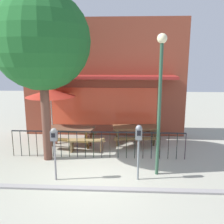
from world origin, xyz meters
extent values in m
plane|color=#9F9E8E|center=(0.00, 0.00, 0.00)|extent=(40.00, 40.00, 0.00)
cube|color=#562917|center=(0.00, 4.53, 0.00)|extent=(7.30, 0.54, 0.01)
cube|color=brown|center=(0.00, 4.53, 2.60)|extent=(7.30, 0.50, 5.19)
cube|color=#E54C2D|center=(0.00, 4.27, 1.35)|extent=(4.74, 0.02, 1.70)
cube|color=#A22723|center=(0.00, 3.80, 2.70)|extent=(6.20, 0.97, 0.12)
cube|color=black|center=(0.00, 1.60, 0.95)|extent=(6.13, 0.04, 0.04)
cylinder|color=black|center=(-3.07, 1.60, 0.47)|extent=(0.02, 0.02, 0.95)
cylinder|color=black|center=(-2.77, 1.60, 0.47)|extent=(0.02, 0.02, 0.95)
cylinder|color=black|center=(-2.48, 1.60, 0.47)|extent=(0.02, 0.02, 0.95)
cylinder|color=black|center=(-2.19, 1.60, 0.47)|extent=(0.02, 0.02, 0.95)
cylinder|color=black|center=(-1.90, 1.60, 0.47)|extent=(0.02, 0.02, 0.95)
cylinder|color=black|center=(-1.61, 1.60, 0.47)|extent=(0.02, 0.02, 0.95)
cylinder|color=black|center=(-1.31, 1.60, 0.47)|extent=(0.02, 0.02, 0.95)
cylinder|color=black|center=(-1.02, 1.60, 0.47)|extent=(0.02, 0.02, 0.95)
cylinder|color=black|center=(-0.73, 1.60, 0.47)|extent=(0.02, 0.02, 0.95)
cylinder|color=black|center=(-0.44, 1.60, 0.47)|extent=(0.02, 0.02, 0.95)
cylinder|color=black|center=(-0.15, 1.60, 0.47)|extent=(0.02, 0.02, 0.95)
cylinder|color=black|center=(0.15, 1.60, 0.47)|extent=(0.02, 0.02, 0.95)
cylinder|color=black|center=(0.44, 1.60, 0.47)|extent=(0.02, 0.02, 0.95)
cylinder|color=black|center=(0.73, 1.60, 0.47)|extent=(0.02, 0.02, 0.95)
cylinder|color=black|center=(1.02, 1.60, 0.47)|extent=(0.02, 0.02, 0.95)
cylinder|color=black|center=(1.31, 1.60, 0.47)|extent=(0.02, 0.02, 0.95)
cylinder|color=black|center=(1.61, 1.60, 0.47)|extent=(0.02, 0.02, 0.95)
cylinder|color=black|center=(1.90, 1.60, 0.47)|extent=(0.02, 0.02, 0.95)
cylinder|color=black|center=(2.19, 1.60, 0.47)|extent=(0.02, 0.02, 0.95)
cylinder|color=black|center=(2.48, 1.60, 0.47)|extent=(0.02, 0.02, 0.95)
cylinder|color=black|center=(2.77, 1.60, 0.47)|extent=(0.02, 0.02, 0.95)
cylinder|color=black|center=(3.07, 1.60, 0.47)|extent=(0.02, 0.02, 0.95)
cube|color=brown|center=(-1.18, 2.72, 0.74)|extent=(1.89, 1.01, 0.07)
cube|color=brown|center=(-1.26, 2.18, 0.44)|extent=(1.82, 0.52, 0.05)
cube|color=brown|center=(-1.10, 3.27, 0.44)|extent=(1.82, 0.52, 0.05)
cube|color=brown|center=(-1.95, 2.55, 0.37)|extent=(0.12, 0.36, 0.78)
cube|color=brown|center=(-1.87, 3.11, 0.37)|extent=(0.12, 0.36, 0.78)
cube|color=brown|center=(-0.49, 2.34, 0.37)|extent=(0.12, 0.36, 0.78)
cube|color=brown|center=(-0.41, 2.89, 0.37)|extent=(0.12, 0.36, 0.78)
cube|color=brown|center=(1.38, 3.04, 0.74)|extent=(1.86, 0.92, 0.07)
cube|color=brown|center=(1.43, 2.49, 0.44)|extent=(1.82, 0.43, 0.05)
cube|color=brown|center=(1.33, 3.58, 0.44)|extent=(1.82, 0.43, 0.05)
cube|color=brown|center=(0.67, 2.69, 0.37)|extent=(0.10, 0.35, 0.78)
cube|color=#54341D|center=(0.62, 3.25, 0.37)|extent=(0.10, 0.35, 0.78)
cube|color=brown|center=(2.14, 2.83, 0.37)|extent=(0.10, 0.35, 0.78)
cube|color=brown|center=(2.09, 3.38, 0.37)|extent=(0.10, 0.35, 0.78)
cylinder|color=black|center=(-2.13, 3.36, 0.03)|extent=(0.36, 0.36, 0.05)
cylinder|color=#AEBEAF|center=(-2.13, 3.36, 1.09)|extent=(0.04, 0.04, 2.19)
cone|color=#B83023|center=(-2.13, 3.36, 2.08)|extent=(2.05, 2.05, 0.32)
cube|color=#997B49|center=(-0.48, 2.17, 0.45)|extent=(1.42, 0.45, 0.06)
cube|color=brown|center=(-1.04, 2.12, 0.23)|extent=(0.08, 0.29, 0.45)
cube|color=olive|center=(0.07, 2.22, 0.23)|extent=(0.08, 0.29, 0.45)
cylinder|color=slate|center=(1.35, 0.03, 0.61)|extent=(0.06, 0.06, 1.22)
cube|color=slate|center=(1.35, 0.03, 1.39)|extent=(0.18, 0.14, 0.34)
sphere|color=slate|center=(1.35, 0.03, 1.56)|extent=(0.17, 0.17, 0.17)
cube|color=black|center=(1.35, -0.04, 1.43)|extent=(0.11, 0.01, 0.15)
cylinder|color=gray|center=(-1.03, -0.11, 0.60)|extent=(0.06, 0.06, 1.20)
cube|color=slate|center=(-1.03, -0.11, 1.34)|extent=(0.18, 0.14, 0.28)
sphere|color=slate|center=(-1.03, -0.11, 1.48)|extent=(0.17, 0.17, 0.17)
cube|color=black|center=(-1.03, -0.19, 1.37)|extent=(0.11, 0.01, 0.12)
cylinder|color=brown|center=(-1.73, 1.39, 1.57)|extent=(0.29, 0.29, 3.14)
sphere|color=#1F5F28|center=(-1.73, 1.39, 4.01)|extent=(3.17, 3.17, 3.17)
cylinder|color=#2A4D38|center=(1.95, 0.41, 1.94)|extent=(0.10, 0.10, 3.88)
sphere|color=beige|center=(1.95, 0.41, 4.00)|extent=(0.28, 0.28, 0.28)
cube|color=gray|center=(0.00, -0.62, 0.00)|extent=(10.22, 0.20, 0.11)
camera|label=1|loc=(0.95, -6.68, 3.45)|focal=39.77mm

